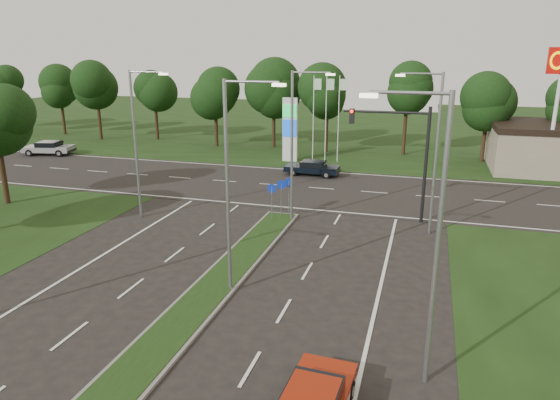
# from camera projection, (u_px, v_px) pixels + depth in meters

# --- Properties ---
(ground) EXTENTS (160.00, 160.00, 0.00)m
(ground) POSITION_uv_depth(u_px,v_px,m) (139.00, 368.00, 16.35)
(ground) COLOR black
(ground) RESTS_ON ground
(verge_far) EXTENTS (160.00, 50.00, 0.02)m
(verge_far) POSITION_uv_depth(u_px,v_px,m) (362.00, 130.00, 66.93)
(verge_far) COLOR black
(verge_far) RESTS_ON ground
(cross_road) EXTENTS (160.00, 12.00, 0.02)m
(cross_road) POSITION_uv_depth(u_px,v_px,m) (309.00, 188.00, 38.42)
(cross_road) COLOR black
(cross_road) RESTS_ON ground
(median_kerb) EXTENTS (2.00, 26.00, 0.12)m
(median_kerb) POSITION_uv_depth(u_px,v_px,m) (193.00, 309.00, 20.01)
(median_kerb) COLOR slate
(median_kerb) RESTS_ON ground
(streetlight_median_near) EXTENTS (2.53, 0.22, 9.00)m
(streetlight_median_near) POSITION_uv_depth(u_px,v_px,m) (232.00, 178.00, 20.16)
(streetlight_median_near) COLOR gray
(streetlight_median_near) RESTS_ON ground
(streetlight_median_far) EXTENTS (2.53, 0.22, 9.00)m
(streetlight_median_far) POSITION_uv_depth(u_px,v_px,m) (295.00, 139.00, 29.36)
(streetlight_median_far) COLOR gray
(streetlight_median_far) RESTS_ON ground
(streetlight_left_far) EXTENTS (2.53, 0.22, 9.00)m
(streetlight_left_far) POSITION_uv_depth(u_px,v_px,m) (138.00, 137.00, 30.06)
(streetlight_left_far) COLOR gray
(streetlight_left_far) RESTS_ON ground
(streetlight_right_far) EXTENTS (2.53, 0.22, 9.00)m
(streetlight_right_far) POSITION_uv_depth(u_px,v_px,m) (433.00, 146.00, 27.23)
(streetlight_right_far) COLOR gray
(streetlight_right_far) RESTS_ON ground
(streetlight_right_near) EXTENTS (2.53, 0.22, 9.00)m
(streetlight_right_near) POSITION_uv_depth(u_px,v_px,m) (432.00, 229.00, 14.35)
(streetlight_right_near) COLOR gray
(streetlight_right_near) RESTS_ON ground
(traffic_signal) EXTENTS (5.10, 0.42, 7.00)m
(traffic_signal) POSITION_uv_depth(u_px,v_px,m) (404.00, 146.00, 29.62)
(traffic_signal) COLOR black
(traffic_signal) RESTS_ON ground
(median_signs) EXTENTS (1.16, 1.76, 2.38)m
(median_signs) POSITION_uv_depth(u_px,v_px,m) (281.00, 191.00, 30.95)
(median_signs) COLOR gray
(median_signs) RESTS_ON ground
(gas_pylon) EXTENTS (5.80, 1.26, 8.00)m
(gas_pylon) POSITION_uv_depth(u_px,v_px,m) (292.00, 128.00, 46.87)
(gas_pylon) COLOR silver
(gas_pylon) RESTS_ON ground
(mcdonalds_sign) EXTENTS (2.20, 0.47, 10.40)m
(mcdonalds_sign) POSITION_uv_depth(u_px,v_px,m) (560.00, 80.00, 38.58)
(mcdonalds_sign) COLOR silver
(mcdonalds_sign) RESTS_ON ground
(tree_left_far) EXTENTS (5.20, 5.20, 8.86)m
(tree_left_far) POSITION_uv_depth(u_px,v_px,m) (6.00, 115.00, 32.33)
(tree_left_far) COLOR black
(tree_left_far) RESTS_ON ground
(treeline_far) EXTENTS (6.00, 6.00, 9.90)m
(treeline_far) POSITION_uv_depth(u_px,v_px,m) (347.00, 85.00, 51.12)
(treeline_far) COLOR black
(treeline_far) RESTS_ON ground
(navy_sedan) EXTENTS (4.53, 1.97, 1.23)m
(navy_sedan) POSITION_uv_depth(u_px,v_px,m) (312.00, 168.00, 42.09)
(navy_sedan) COLOR black
(navy_sedan) RESTS_ON ground
(far_car_a) EXTENTS (5.16, 3.10, 1.39)m
(far_car_a) POSITION_uv_depth(u_px,v_px,m) (49.00, 148.00, 50.55)
(far_car_a) COLOR #949494
(far_car_a) RESTS_ON ground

